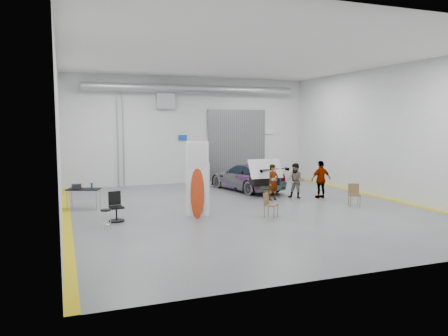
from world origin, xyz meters
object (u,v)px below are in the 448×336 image
object	(u,v)px
surfboard_display	(200,186)
shop_stool	(106,220)
folding_chair_near	(271,210)
folding_chair_far	(354,199)
office_chair	(116,209)
person_b	(296,181)
work_table	(82,189)
person_c	(321,179)
person_a	(273,182)
sedan_car	(247,177)

from	to	relation	value
surfboard_display	shop_stool	bearing A→B (deg)	-148.60
surfboard_display	folding_chair_near	distance (m)	2.74
folding_chair_far	folding_chair_near	bearing A→B (deg)	-145.29
office_chair	person_b	bearing A→B (deg)	4.85
surfboard_display	work_table	size ratio (longest dim) A/B	2.10
person_c	person_a	bearing A→B (deg)	-8.80
person_b	person_c	world-z (taller)	person_c
shop_stool	work_table	distance (m)	4.07
sedan_car	person_b	distance (m)	3.23
surfboard_display	folding_chair_far	bearing A→B (deg)	21.01
work_table	person_c	bearing A→B (deg)	-7.02
folding_chair_near	shop_stool	world-z (taller)	folding_chair_near
surfboard_display	person_a	bearing A→B (deg)	52.03
person_c	surfboard_display	bearing A→B (deg)	16.99
person_a	office_chair	size ratio (longest dim) A/B	1.57
shop_stool	folding_chair_near	bearing A→B (deg)	-1.85
folding_chair_near	folding_chair_far	world-z (taller)	folding_chair_far
surfboard_display	folding_chair_near	size ratio (longest dim) A/B	3.24
folding_chair_near	office_chair	distance (m)	5.54
person_c	folding_chair_far	bearing A→B (deg)	92.95
shop_stool	work_table	xyz separation A→B (m)	(-0.56, 4.01, 0.47)
person_b	office_chair	distance (m)	8.49
person_b	folding_chair_far	bearing A→B (deg)	-19.11
person_b	folding_chair_near	world-z (taller)	person_b
folding_chair_near	shop_stool	bearing A→B (deg)	136.17
person_c	work_table	xyz separation A→B (m)	(-10.39, 1.28, -0.06)
surfboard_display	sedan_car	bearing A→B (deg)	74.22
folding_chair_far	shop_stool	size ratio (longest dim) A/B	1.38
person_b	shop_stool	xyz separation A→B (m)	(-8.73, -3.06, -0.47)
shop_stool	office_chair	xyz separation A→B (m)	(0.46, 1.16, 0.12)
person_a	folding_chair_near	distance (m)	3.68
person_c	shop_stool	world-z (taller)	person_c
sedan_car	person_a	size ratio (longest dim) A/B	2.95
person_b	folding_chair_far	xyz separation A→B (m)	(1.27, -2.56, -0.51)
surfboard_display	shop_stool	world-z (taller)	surfboard_display
work_table	folding_chair_near	bearing A→B (deg)	-33.29
person_a	person_c	size ratio (longest dim) A/B	0.93
person_a	surfboard_display	bearing A→B (deg)	-167.68
person_b	office_chair	size ratio (longest dim) A/B	1.57
person_b	work_table	size ratio (longest dim) A/B	1.14
folding_chair_near	office_chair	world-z (taller)	office_chair
person_a	office_chair	world-z (taller)	person_a
person_b	surfboard_display	world-z (taller)	surfboard_display
sedan_car	work_table	xyz separation A→B (m)	(-8.12, -2.06, 0.11)
folding_chair_near	work_table	size ratio (longest dim) A/B	0.65
person_b	person_c	xyz separation A→B (m)	(1.11, -0.33, 0.06)
person_a	person_b	bearing A→B (deg)	-16.42
person_c	office_chair	bearing A→B (deg)	8.10
sedan_car	folding_chair_far	distance (m)	6.09
person_a	shop_stool	xyz separation A→B (m)	(-7.53, -3.03, -0.47)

